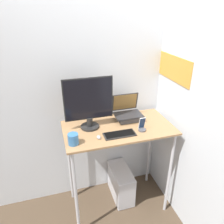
% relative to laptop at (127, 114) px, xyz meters
% --- Properties ---
extents(ground_plane, '(12.00, 12.00, 0.00)m').
position_rel_laptop_xyz_m(ground_plane, '(-0.14, -0.43, -1.15)').
color(ground_plane, '#473828').
extents(wall_back, '(6.00, 0.05, 2.60)m').
position_rel_laptop_xyz_m(wall_back, '(-0.14, 0.26, 0.15)').
color(wall_back, silver).
rests_on(wall_back, ground_plane).
extents(wall_side_right, '(0.06, 6.00, 2.60)m').
position_rel_laptop_xyz_m(wall_side_right, '(0.50, -0.43, 0.15)').
color(wall_side_right, silver).
rests_on(wall_side_right, ground_plane).
extents(desk, '(1.11, 0.60, 1.08)m').
position_rel_laptop_xyz_m(desk, '(-0.14, -0.13, -0.22)').
color(desk, '#936D47').
rests_on(desk, ground_plane).
extents(laptop, '(0.29, 0.24, 0.27)m').
position_rel_laptop_xyz_m(laptop, '(0.00, 0.00, 0.00)').
color(laptop, '#4C4C51').
rests_on(laptop, desk).
extents(monitor, '(0.48, 0.19, 0.52)m').
position_rel_laptop_xyz_m(monitor, '(-0.42, -0.05, 0.18)').
color(monitor, black).
rests_on(monitor, desk).
extents(keyboard, '(0.31, 0.13, 0.02)m').
position_rel_laptop_xyz_m(keyboard, '(-0.18, -0.28, -0.06)').
color(keyboard, black).
rests_on(keyboard, desk).
extents(mouse, '(0.04, 0.06, 0.03)m').
position_rel_laptop_xyz_m(mouse, '(-0.39, -0.28, -0.06)').
color(mouse, '#99999E').
rests_on(mouse, desk).
extents(cell_phone, '(0.08, 0.08, 0.14)m').
position_rel_laptop_xyz_m(cell_phone, '(0.06, -0.26, -0.03)').
color(cell_phone, '#4C4C51').
rests_on(cell_phone, desk).
extents(computer_tower, '(0.22, 0.47, 0.40)m').
position_rel_laptop_xyz_m(computer_tower, '(-0.06, -0.02, -0.95)').
color(computer_tower, silver).
rests_on(computer_tower, ground_plane).
extents(mug, '(0.09, 0.09, 0.10)m').
position_rel_laptop_xyz_m(mug, '(-0.62, -0.30, -0.02)').
color(mug, '#336699').
rests_on(mug, desk).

